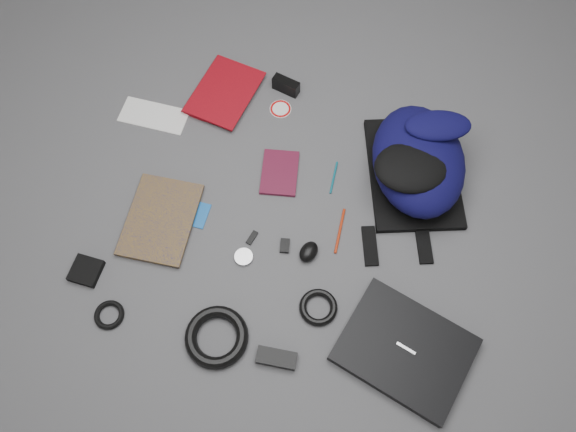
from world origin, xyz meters
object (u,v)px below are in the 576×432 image
(dvd_case, at_px, (280,173))
(mouse, at_px, (309,252))
(laptop, at_px, (405,350))
(textbook_red, at_px, (199,83))
(comic_book, at_px, (129,214))
(power_brick, at_px, (276,358))
(backpack, at_px, (418,160))
(compact_camera, at_px, (286,86))
(pouch, at_px, (86,271))

(dvd_case, relative_size, mouse, 2.29)
(laptop, distance_m, textbook_red, 1.14)
(comic_book, height_order, power_brick, power_brick)
(backpack, xyz_separation_m, power_brick, (-0.26, -0.70, -0.08))
(textbook_red, distance_m, mouse, 0.75)
(comic_book, xyz_separation_m, dvd_case, (0.42, 0.28, -0.00))
(laptop, relative_size, compact_camera, 3.71)
(textbook_red, height_order, power_brick, textbook_red)
(textbook_red, height_order, dvd_case, textbook_red)
(compact_camera, distance_m, pouch, 0.91)
(mouse, bearing_deg, pouch, -143.32)
(compact_camera, height_order, mouse, compact_camera)
(backpack, bearing_deg, laptop, -99.98)
(backpack, distance_m, compact_camera, 0.54)
(backpack, xyz_separation_m, pouch, (-0.89, -0.61, -0.08))
(laptop, distance_m, dvd_case, 0.68)
(pouch, bearing_deg, dvd_case, 46.26)
(textbook_red, xyz_separation_m, dvd_case, (0.38, -0.27, -0.01))
(backpack, relative_size, dvd_case, 2.71)
(compact_camera, xyz_separation_m, pouch, (-0.40, -0.82, -0.02))
(mouse, height_order, pouch, mouse)
(backpack, distance_m, mouse, 0.45)
(laptop, bearing_deg, pouch, -162.56)
(comic_book, xyz_separation_m, pouch, (-0.05, -0.21, 0.00))
(backpack, height_order, mouse, backpack)
(laptop, bearing_deg, mouse, 163.80)
(compact_camera, bearing_deg, backpack, -10.35)
(compact_camera, distance_m, power_brick, 0.94)
(power_brick, bearing_deg, laptop, 14.62)
(textbook_red, relative_size, comic_book, 0.93)
(textbook_red, distance_m, dvd_case, 0.46)
(power_brick, bearing_deg, compact_camera, 99.45)
(compact_camera, bearing_deg, power_brick, -62.70)
(mouse, bearing_deg, comic_book, -161.40)
(dvd_case, xyz_separation_m, power_brick, (0.16, -0.58, 0.01))
(pouch, bearing_deg, compact_camera, 64.26)
(compact_camera, xyz_separation_m, power_brick, (0.24, -0.91, -0.01))
(textbook_red, bearing_deg, backpack, -1.66)
(laptop, bearing_deg, dvd_case, 153.44)
(textbook_red, relative_size, power_brick, 2.35)
(comic_book, relative_size, power_brick, 2.53)
(mouse, bearing_deg, textbook_red, 152.24)
(backpack, bearing_deg, mouse, -143.45)
(power_brick, bearing_deg, textbook_red, 117.33)
(textbook_red, xyz_separation_m, mouse, (0.54, -0.51, 0.00))
(laptop, distance_m, power_brick, 0.37)
(textbook_red, bearing_deg, mouse, -34.68)
(backpack, xyz_separation_m, comic_book, (-0.84, -0.40, -0.08))
(compact_camera, bearing_deg, comic_book, -106.72)
(dvd_case, xyz_separation_m, pouch, (-0.47, -0.49, 0.00))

